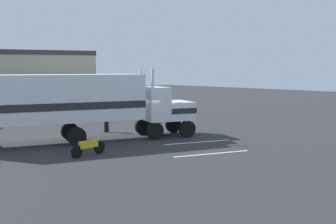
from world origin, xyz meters
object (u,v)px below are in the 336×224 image
at_px(person_bystander, 106,120).
at_px(parked_bus, 83,94).
at_px(motorcycle, 89,147).
at_px(semi_truck, 74,101).

xyz_separation_m(person_bystander, parked_bus, (4.56, 10.04, 1.17)).
xyz_separation_m(parked_bus, motorcycle, (-9.89, -15.85, -1.58)).
bearing_deg(semi_truck, person_bystander, 27.67).
relative_size(parked_bus, motorcycle, 5.33).
height_order(semi_truck, motorcycle, semi_truck).
distance_m(parked_bus, motorcycle, 18.75).
distance_m(person_bystander, motorcycle, 7.89).
bearing_deg(semi_truck, motorcycle, -112.02).
bearing_deg(parked_bus, person_bystander, -114.44).
bearing_deg(parked_bus, semi_truck, -124.75).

